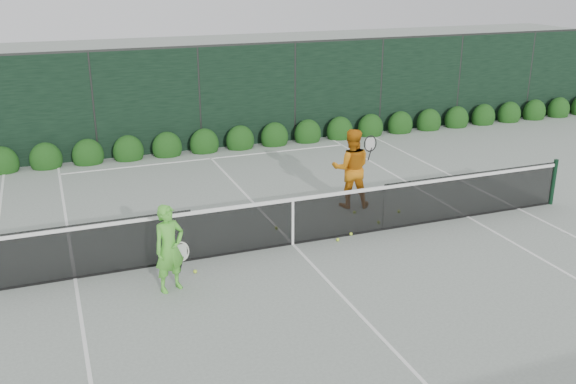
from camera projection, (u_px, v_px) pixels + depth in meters
name	position (u px, v px, depth m)	size (l,w,h in m)	color
ground	(293.00, 244.00, 12.66)	(80.00, 80.00, 0.00)	gray
tennis_net	(292.00, 220.00, 12.47)	(12.90, 0.10, 1.07)	#11341E
player_woman	(169.00, 248.00, 10.66)	(0.68, 0.54, 1.52)	#57C138
player_man	(351.00, 168.00, 14.40)	(1.06, 0.94, 1.81)	orange
court_lines	(293.00, 244.00, 12.66)	(11.03, 23.83, 0.01)	white
windscreen_fence	(358.00, 222.00, 9.77)	(32.00, 21.07, 3.06)	black
hedge_row	(204.00, 144.00, 18.88)	(31.66, 0.65, 0.94)	#10340E
tennis_balls	(331.00, 230.00, 13.27)	(4.99, 1.67, 0.07)	#C2E833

